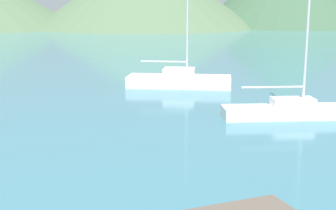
% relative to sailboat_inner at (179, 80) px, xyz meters
% --- Properties ---
extents(sailboat_inner, '(6.76, 3.10, 6.98)m').
position_rel_sailboat_inner_xyz_m(sailboat_inner, '(0.00, 0.00, 0.00)').
color(sailboat_inner, silver).
rests_on(sailboat_inner, ground_plane).
extents(sailboat_middle, '(6.49, 1.60, 10.24)m').
position_rel_sailboat_inner_xyz_m(sailboat_middle, '(4.67, -8.41, -0.00)').
color(sailboat_middle, white).
rests_on(sailboat_middle, ground_plane).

